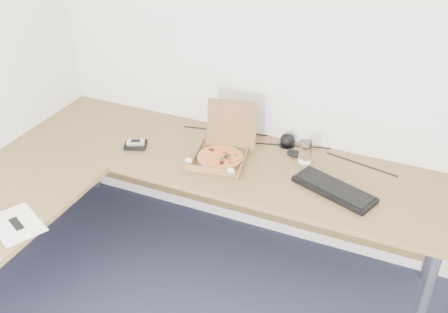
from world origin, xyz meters
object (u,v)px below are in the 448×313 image
at_px(desk, 137,188).
at_px(drinking_glass, 305,152).
at_px(pizza_box, 221,154).
at_px(wallet, 136,145).
at_px(keyboard, 334,190).

bearing_deg(desk, drinking_glass, 37.20).
height_order(pizza_box, drinking_glass, pizza_box).
distance_m(drinking_glass, wallet, 1.00).
relative_size(drinking_glass, wallet, 1.03).
xyz_separation_m(desk, drinking_glass, (0.75, 0.57, 0.09)).
bearing_deg(pizza_box, drinking_glass, 9.47).
distance_m(desk, wallet, 0.39).
distance_m(drinking_glass, keyboard, 0.32).
xyz_separation_m(desk, pizza_box, (0.31, 0.40, 0.06)).
relative_size(pizza_box, keyboard, 0.77).
xyz_separation_m(pizza_box, wallet, (-0.52, -0.07, -0.02)).
height_order(desk, wallet, wallet).
relative_size(pizza_box, wallet, 2.67).
distance_m(pizza_box, wallet, 0.53).
height_order(desk, drinking_glass, drinking_glass).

